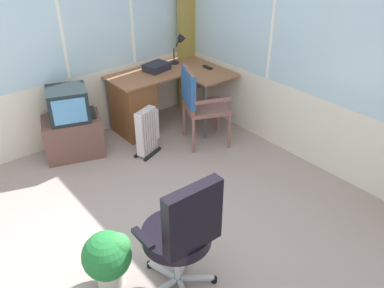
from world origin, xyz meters
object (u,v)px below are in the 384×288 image
(office_chair, at_px, (183,231))
(desk, at_px, (139,103))
(tv_remote, at_px, (207,67))
(potted_plant, at_px, (108,256))
(wooden_armchair, at_px, (196,98))
(desk_lamp, at_px, (181,44))
(space_heater, at_px, (148,131))
(tv_on_stand, at_px, (72,126))
(paper_tray, at_px, (157,67))

(office_chair, bearing_deg, desk, 64.36)
(tv_remote, xyz_separation_m, potted_plant, (-2.38, -1.64, -0.45))
(desk, bearing_deg, wooden_armchair, -61.99)
(office_chair, bearing_deg, tv_remote, 45.54)
(desk_lamp, distance_m, space_heater, 1.33)
(desk, xyz_separation_m, desk_lamp, (0.74, 0.09, 0.58))
(desk, relative_size, tv_on_stand, 1.67)
(space_heater, bearing_deg, tv_remote, 12.15)
(desk_lamp, height_order, space_heater, desk_lamp)
(tv_remote, bearing_deg, wooden_armchair, -141.58)
(wooden_armchair, height_order, space_heater, wooden_armchair)
(desk, bearing_deg, desk_lamp, 6.87)
(desk_lamp, xyz_separation_m, potted_plant, (-2.24, -2.00, -0.69))
(tv_remote, distance_m, office_chair, 2.85)
(desk_lamp, bearing_deg, desk, -173.13)
(tv_on_stand, distance_m, potted_plant, 2.02)
(space_heater, bearing_deg, desk, 66.87)
(office_chair, relative_size, space_heater, 1.80)
(tv_remote, distance_m, wooden_armchair, 0.67)
(wooden_armchair, xyz_separation_m, tv_on_stand, (-1.25, 0.69, -0.23))
(desk_lamp, bearing_deg, wooden_armchair, -116.16)
(space_heater, height_order, potted_plant, space_heater)
(tv_on_stand, bearing_deg, wooden_armchair, -28.89)
(desk_lamp, relative_size, space_heater, 0.68)
(desk_lamp, bearing_deg, office_chair, -127.64)
(tv_remote, bearing_deg, office_chair, -133.75)
(desk, distance_m, paper_tray, 0.50)
(wooden_armchair, relative_size, potted_plant, 1.96)
(paper_tray, relative_size, office_chair, 0.29)
(desk, distance_m, tv_on_stand, 0.89)
(wooden_armchair, distance_m, potted_plant, 2.26)
(tv_remote, relative_size, wooden_armchair, 0.16)
(potted_plant, bearing_deg, space_heater, 47.57)
(desk, xyz_separation_m, space_heater, (-0.22, -0.52, -0.11))
(office_chair, height_order, space_heater, office_chair)
(tv_remote, height_order, tv_on_stand, tv_on_stand)
(paper_tray, relative_size, space_heater, 0.53)
(paper_tray, xyz_separation_m, space_heater, (-0.55, -0.58, -0.48))
(tv_remote, relative_size, space_heater, 0.26)
(tv_on_stand, xyz_separation_m, potted_plant, (-0.61, -1.92, -0.08))
(tv_on_stand, height_order, potted_plant, tv_on_stand)
(office_chair, distance_m, tv_on_stand, 2.34)
(desk, height_order, wooden_armchair, wooden_armchair)
(desk, relative_size, potted_plant, 2.84)
(office_chair, distance_m, potted_plant, 0.64)
(desk_lamp, height_order, tv_remote, desk_lamp)
(paper_tray, xyz_separation_m, wooden_armchair, (0.03, -0.75, -0.17))
(desk, distance_m, space_heater, 0.57)
(space_heater, relative_size, potted_plant, 1.18)
(tv_remote, distance_m, tv_on_stand, 1.84)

